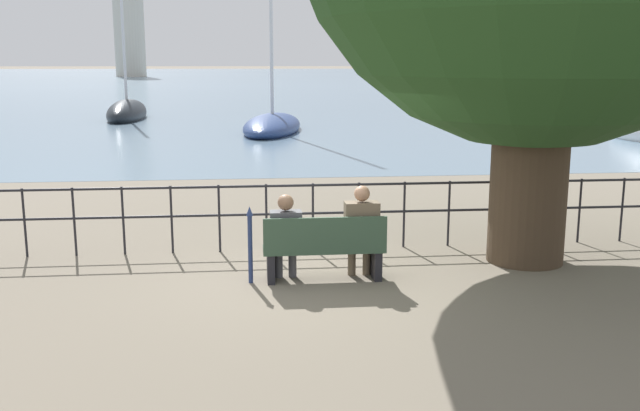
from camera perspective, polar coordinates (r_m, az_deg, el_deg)
ground_plane at (r=9.69m, az=0.30°, el=-5.91°), size 1000.00×1000.00×0.00m
harbor_water at (r=167.81m, az=-5.61°, el=10.37°), size 600.00×300.00×0.01m
park_bench at (r=9.52m, az=0.35°, el=-3.58°), size 1.63×0.45×0.90m
seated_person_left at (r=9.49m, az=-2.75°, el=-2.20°), size 0.42×0.35×1.18m
seated_person_right at (r=9.58m, az=3.32°, el=-1.79°), size 0.46×0.35×1.28m
promenade_railing at (r=11.05m, az=-0.57°, el=-0.03°), size 14.49×0.04×1.05m
closed_umbrella at (r=9.43m, az=-5.61°, el=-2.81°), size 0.09×0.09×1.04m
sailboat_0 at (r=30.37m, az=-3.83°, el=6.44°), size 3.38×7.74×11.08m
sailboat_1 at (r=38.26m, az=-15.17°, el=7.19°), size 1.85×6.91×9.72m
harbor_lighthouse at (r=149.87m, az=-15.11°, el=15.07°), size 5.95×5.95×28.90m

